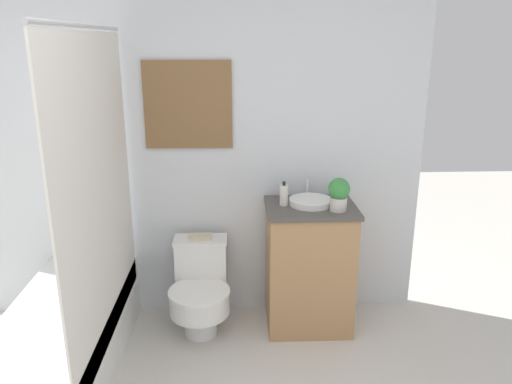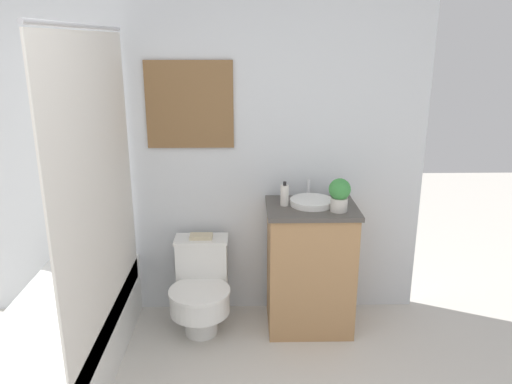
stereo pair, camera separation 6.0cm
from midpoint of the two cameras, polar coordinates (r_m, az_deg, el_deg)
The scene contains 8 objects.
wall_back at distance 3.41m, azimuth -6.22°, elevation 5.92°, with size 3.11×0.07×2.50m.
shower_area at distance 3.20m, azimuth -20.50°, elevation -14.84°, with size 0.61×1.53×1.98m.
toilet at distance 3.44m, azimuth -5.80°, elevation -10.79°, with size 0.40×0.55×0.61m.
vanity at distance 3.43m, azimuth 6.67°, elevation -8.48°, with size 0.59×0.47×0.87m.
sink at distance 3.28m, azimuth 6.88°, elevation -1.13°, with size 0.28×0.32×0.13m.
soap_bottle at distance 3.24m, azimuth 3.81°, elevation -0.36°, with size 0.05×0.05×0.16m.
potted_plant at distance 3.16m, azimuth 10.06°, elevation -0.18°, with size 0.14×0.14×0.21m.
book_on_tank at distance 3.43m, azimuth -5.78°, elevation -5.06°, with size 0.15×0.09×0.02m.
Camera 2 is at (0.32, -1.14, 1.91)m, focal length 35.00 mm.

